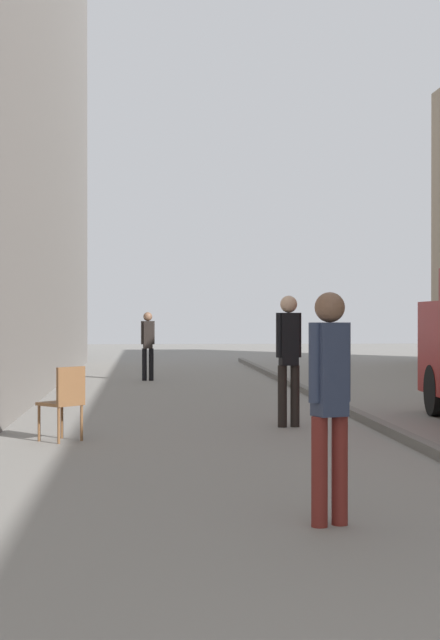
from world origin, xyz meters
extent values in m
plane|color=gray|center=(0.00, 12.00, 0.00)|extent=(80.00, 80.00, 0.00)
cube|color=#615F5B|center=(1.58, 12.00, 0.06)|extent=(0.16, 40.00, 0.12)
cylinder|color=maroon|center=(-0.19, 6.14, 0.41)|extent=(0.12, 0.12, 0.83)
cylinder|color=maroon|center=(-0.35, 6.08, 0.41)|extent=(0.12, 0.12, 0.83)
cube|color=#2D3851|center=(-0.27, 6.11, 1.18)|extent=(0.28, 0.26, 0.70)
cylinder|color=#2D3851|center=(-0.15, 6.15, 1.23)|extent=(0.10, 0.10, 0.60)
cylinder|color=#2D3851|center=(-0.39, 6.06, 1.23)|extent=(0.10, 0.10, 0.60)
sphere|color=brown|center=(-0.27, 6.11, 1.64)|extent=(0.23, 0.23, 0.23)
cylinder|color=black|center=(-1.51, 22.47, 0.39)|extent=(0.12, 0.12, 0.78)
cylinder|color=black|center=(-1.68, 22.46, 0.39)|extent=(0.12, 0.12, 0.78)
cube|color=black|center=(-1.60, 22.46, 1.11)|extent=(0.23, 0.20, 0.66)
cylinder|color=black|center=(-1.48, 22.48, 1.16)|extent=(0.09, 0.09, 0.56)
cylinder|color=black|center=(-1.71, 22.45, 1.16)|extent=(0.09, 0.09, 0.56)
sphere|color=brown|center=(-1.60, 22.46, 1.54)|extent=(0.21, 0.21, 0.21)
cylinder|color=black|center=(0.27, 12.53, 0.44)|extent=(0.13, 0.13, 0.87)
cylinder|color=black|center=(0.46, 12.56, 0.44)|extent=(0.13, 0.13, 0.87)
cube|color=black|center=(0.37, 12.54, 1.24)|extent=(0.27, 0.24, 0.74)
cylinder|color=black|center=(0.24, 12.53, 1.30)|extent=(0.10, 0.10, 0.63)
cylinder|color=black|center=(0.50, 12.56, 1.30)|extent=(0.10, 0.10, 0.63)
sphere|color=tan|center=(0.37, 12.54, 1.74)|extent=(0.24, 0.24, 0.24)
cylinder|color=black|center=(2.89, 13.86, 0.40)|extent=(0.27, 0.81, 0.80)
cylinder|color=brown|center=(-2.98, 11.24, 0.23)|extent=(0.04, 0.04, 0.45)
cylinder|color=brown|center=(-2.72, 11.51, 0.23)|extent=(0.04, 0.04, 0.45)
cylinder|color=brown|center=(-2.71, 10.98, 0.23)|extent=(0.04, 0.04, 0.45)
cylinder|color=brown|center=(-2.45, 11.24, 0.23)|extent=(0.04, 0.04, 0.45)
cube|color=brown|center=(-2.72, 11.24, 0.47)|extent=(0.62, 0.62, 0.04)
cube|color=brown|center=(-2.57, 11.10, 0.71)|extent=(0.34, 0.34, 0.45)
camera|label=1|loc=(-1.65, -1.15, 1.59)|focal=54.96mm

